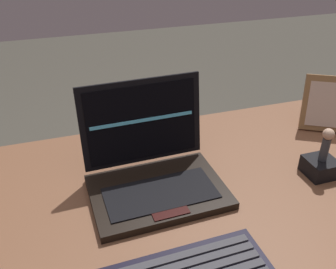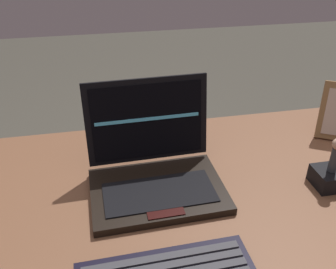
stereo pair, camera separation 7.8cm
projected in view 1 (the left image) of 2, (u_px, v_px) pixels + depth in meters
name	position (u px, v px, depth m)	size (l,w,h in m)	color
desk	(137.00, 235.00, 0.87)	(1.58, 0.70, 0.71)	brown
laptop_front	(153.00, 169.00, 0.86)	(0.31, 0.25, 0.24)	black
photo_frame	(327.00, 104.00, 1.08)	(0.15, 0.11, 0.16)	olive
figurine_stand	(320.00, 167.00, 0.91)	(0.07, 0.07, 0.04)	black
figurine	(326.00, 142.00, 0.88)	(0.03, 0.03, 0.09)	#363A40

